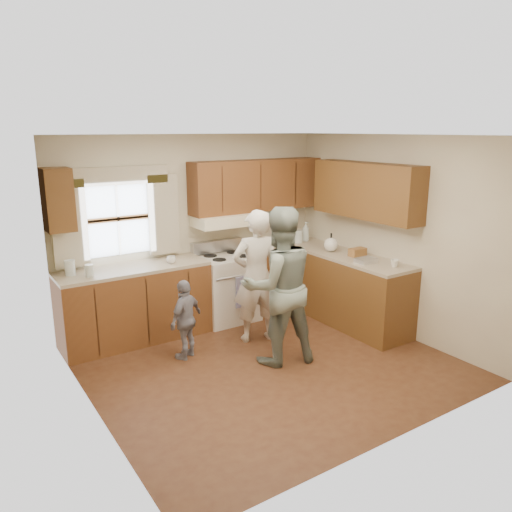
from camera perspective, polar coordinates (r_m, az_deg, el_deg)
room at (r=5.30m, az=1.47°, el=0.00°), size 3.80×3.80×3.80m
kitchen_fixtures at (r=6.60m, az=0.50°, el=-0.80°), size 3.80×2.25×2.15m
stove at (r=6.84m, az=-3.38°, el=-3.52°), size 0.76×0.67×1.07m
woman_left at (r=6.06m, az=0.03°, el=-2.34°), size 0.68×0.54×1.64m
woman_right at (r=5.49m, az=2.61°, el=-3.47°), size 0.99×0.85×1.77m
child at (r=5.76m, az=-8.02°, el=-7.17°), size 0.59×0.47×0.93m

